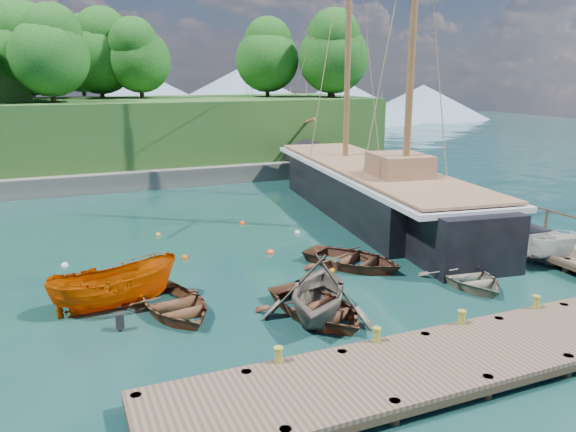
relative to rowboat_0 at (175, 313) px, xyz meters
name	(u,v)px	position (x,y,z in m)	size (l,w,h in m)	color
ground	(327,294)	(5.60, -0.47, 0.00)	(160.00, 160.00, 0.00)	#103934
dock_near	(494,349)	(7.60, -6.97, 0.43)	(20.00, 3.20, 1.10)	#4A382D
dock_east	(454,212)	(17.10, 6.53, 0.43)	(3.20, 24.00, 1.10)	#4A382D
bollard_0	(279,383)	(1.60, -5.57, 0.00)	(0.26, 0.26, 0.45)	olive
bollard_1	(375,361)	(4.60, -5.57, 0.00)	(0.26, 0.26, 0.45)	olive
bollard_2	(460,342)	(7.60, -5.57, 0.00)	(0.26, 0.26, 0.45)	olive
bollard_3	(533,326)	(10.60, -5.57, 0.00)	(0.26, 0.26, 0.45)	olive
rowboat_0	(175,313)	(0.00, 0.00, 0.00)	(2.96, 4.15, 0.86)	#573420
rowboat_1	(318,318)	(4.35, -2.30, 0.00)	(3.80, 4.40, 2.32)	#5E574D
rowboat_2	(316,317)	(4.36, -2.17, 0.00)	(3.14, 4.40, 0.91)	brown
rowboat_3	(466,284)	(11.13, -1.67, 0.00)	(2.81, 3.94, 0.82)	#6F695A
rowboat_4	(352,267)	(7.96, 1.77, 0.00)	(3.15, 4.41, 0.91)	#4D2C1D
motorboat_orange	(117,307)	(-1.80, 1.31, 0.00)	(1.71, 4.54, 1.75)	#C04A00
cabin_boat_white	(524,258)	(15.60, -0.21, 0.00)	(1.75, 4.64, 1.79)	silver
schooner	(371,193)	(13.63, 9.75, 1.20)	(8.16, 29.18, 21.71)	black
mooring_buoy_0	(97,296)	(-2.34, 2.67, 0.00)	(0.29, 0.29, 0.29)	silver
mooring_buoy_1	(185,258)	(1.64, 5.68, 0.00)	(0.32, 0.32, 0.32)	#CF5105
mooring_buoy_2	(270,253)	(5.41, 4.88, 0.00)	(0.36, 0.36, 0.36)	#F73F22
mooring_buoy_3	(297,233)	(7.90, 7.47, 0.00)	(0.29, 0.29, 0.29)	silver
mooring_buoy_4	(158,235)	(1.21, 9.86, 0.00)	(0.28, 0.28, 0.28)	orange
mooring_buoy_5	(243,224)	(5.89, 10.34, 0.00)	(0.32, 0.32, 0.32)	#F64413
mooring_buoy_6	(65,266)	(-3.34, 6.67, 0.00)	(0.30, 0.30, 0.30)	white
mooring_buoy_7	(333,272)	(6.91, 1.55, 0.00)	(0.31, 0.31, 0.31)	orange
distant_ridge	(143,99)	(9.91, 69.53, 4.35)	(117.00, 40.00, 10.00)	#728CA5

